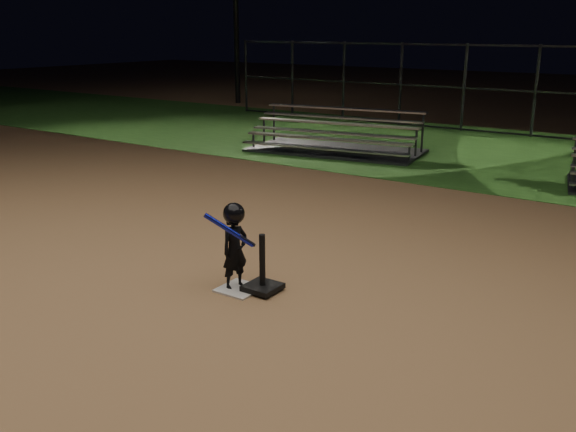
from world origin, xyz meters
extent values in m
plane|color=#9C7046|center=(0.00, 0.00, 0.00)|extent=(80.00, 80.00, 0.00)
cube|color=#26531B|center=(0.00, 10.00, 0.01)|extent=(60.00, 8.00, 0.01)
cube|color=beige|center=(0.00, 0.00, 0.01)|extent=(0.45, 0.45, 0.02)
cube|color=black|center=(0.25, 0.12, 0.05)|extent=(0.38, 0.38, 0.06)
cylinder|color=black|center=(0.25, 0.12, 0.39)|extent=(0.07, 0.07, 0.61)
imported|color=black|center=(-0.07, 0.02, 0.46)|extent=(0.30, 0.38, 0.93)
sphere|color=black|center=(-0.07, 0.02, 0.91)|extent=(0.25, 0.25, 0.25)
cylinder|color=#161FC3|center=(-0.02, -0.13, 0.76)|extent=(0.47, 0.40, 0.42)
cylinder|color=black|center=(0.14, -0.01, 0.63)|extent=(0.17, 0.14, 0.14)
cube|color=silver|center=(-3.30, 7.49, 0.41)|extent=(4.12, 0.87, 0.04)
cube|color=silver|center=(-3.26, 7.21, 0.23)|extent=(4.12, 0.87, 0.03)
cube|color=silver|center=(-3.39, 8.05, 0.70)|extent=(4.12, 0.87, 0.04)
cube|color=silver|center=(-3.35, 7.77, 0.52)|extent=(4.12, 0.87, 0.03)
cube|color=silver|center=(-3.48, 8.61, 0.99)|extent=(4.12, 0.87, 0.04)
cube|color=silver|center=(-3.43, 8.33, 0.80)|extent=(4.12, 0.87, 0.03)
cube|color=#38383D|center=(-3.39, 8.05, 0.03)|extent=(4.38, 2.62, 0.06)
cube|color=#38383D|center=(0.00, 13.00, 0.05)|extent=(20.00, 0.05, 0.05)
cube|color=#38383D|center=(0.00, 13.00, 1.25)|extent=(20.00, 0.05, 0.05)
cube|color=#38383D|center=(0.00, 13.00, 2.45)|extent=(20.00, 0.05, 0.05)
cylinder|color=#38383D|center=(-10.00, 13.00, 1.25)|extent=(0.08, 0.08, 2.50)
cylinder|color=#38383D|center=(-5.00, 13.00, 1.25)|extent=(0.08, 0.08, 2.50)
cylinder|color=#38383D|center=(0.00, 13.00, 1.25)|extent=(0.08, 0.08, 2.50)
camera|label=1|loc=(4.30, -5.31, 2.92)|focal=39.60mm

